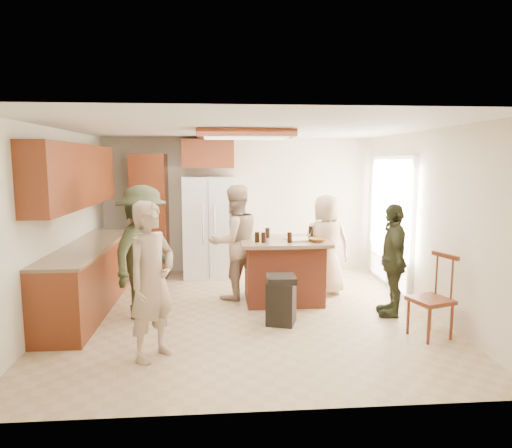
{
  "coord_description": "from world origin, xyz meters",
  "views": [
    {
      "loc": [
        -0.37,
        -6.04,
        2.07
      ],
      "look_at": [
        0.17,
        0.62,
        1.15
      ],
      "focal_mm": 32.0,
      "sensor_mm": 36.0,
      "label": 1
    }
  ],
  "objects": [
    {
      "name": "person_counter",
      "position": [
        -1.37,
        -0.06,
        0.88
      ],
      "size": [
        0.92,
        1.26,
        1.77
      ],
      "primitive_type": "imported",
      "rotation": [
        0.0,
        0.0,
        1.18
      ],
      "color": "#313720",
      "rests_on": "ground"
    },
    {
      "name": "refrigerator",
      "position": [
        -0.55,
        2.12,
        0.9
      ],
      "size": [
        0.9,
        0.76,
        1.8
      ],
      "color": "white",
      "rests_on": "ground"
    },
    {
      "name": "spindle_chair",
      "position": [
        2.12,
        -1.03,
        0.45
      ],
      "size": [
        0.53,
        0.53,
        0.99
      ],
      "color": "maroon",
      "rests_on": "ground"
    },
    {
      "name": "person_behind_left",
      "position": [
        -0.14,
        0.72,
        0.86
      ],
      "size": [
        0.98,
        0.84,
        1.73
      ],
      "primitive_type": "imported",
      "rotation": [
        0.0,
        0.0,
        3.61
      ],
      "color": "tan",
      "rests_on": "ground"
    },
    {
      "name": "island_items",
      "position": [
        0.74,
        0.41,
        0.97
      ],
      "size": [
        1.02,
        0.71,
        0.15
      ],
      "color": "silver",
      "rests_on": "kitchen_island"
    },
    {
      "name": "left_cabinetry",
      "position": [
        -2.24,
        0.4,
        0.96
      ],
      "size": [
        0.64,
        3.0,
        2.3
      ],
      "color": "maroon",
      "rests_on": "ground"
    },
    {
      "name": "room_shell",
      "position": [
        4.37,
        1.64,
        0.87
      ],
      "size": [
        8.0,
        5.2,
        5.0
      ],
      "color": "tan",
      "rests_on": "ground"
    },
    {
      "name": "back_wall_units",
      "position": [
        -1.33,
        2.2,
        1.38
      ],
      "size": [
        1.8,
        0.6,
        2.45
      ],
      "color": "maroon",
      "rests_on": "ground"
    },
    {
      "name": "person_behind_right",
      "position": [
        1.28,
        0.82,
        0.79
      ],
      "size": [
        0.79,
        0.53,
        1.57
      ],
      "primitive_type": "imported",
      "rotation": [
        0.0,
        0.0,
        3.18
      ],
      "color": "tan",
      "rests_on": "ground"
    },
    {
      "name": "person_side_right",
      "position": [
        1.95,
        -0.22,
        0.76
      ],
      "size": [
        0.62,
        0.96,
        1.52
      ],
      "primitive_type": "imported",
      "rotation": [
        0.0,
        0.0,
        -1.77
      ],
      "color": "#32361F",
      "rests_on": "ground"
    },
    {
      "name": "kitchen_island",
      "position": [
        0.57,
        0.52,
        0.47
      ],
      "size": [
        1.28,
        1.03,
        0.93
      ],
      "color": "#9F4329",
      "rests_on": "ground"
    },
    {
      "name": "person_front_left",
      "position": [
        -1.08,
        -1.35,
        0.84
      ],
      "size": [
        0.72,
        0.76,
        1.67
      ],
      "primitive_type": "imported",
      "rotation": [
        0.0,
        0.0,
        0.93
      ],
      "color": "tan",
      "rests_on": "ground"
    },
    {
      "name": "trash_bin",
      "position": [
        0.41,
        -0.45,
        0.32
      ],
      "size": [
        0.43,
        0.43,
        0.63
      ],
      "color": "black",
      "rests_on": "ground"
    }
  ]
}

